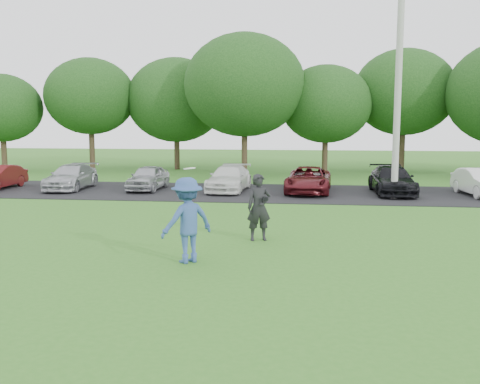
% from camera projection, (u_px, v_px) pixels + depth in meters
% --- Properties ---
extents(ground, '(100.00, 100.00, 0.00)m').
position_uv_depth(ground, '(220.00, 270.00, 11.95)').
color(ground, '#337120').
rests_on(ground, ground).
extents(parking_lot, '(32.00, 6.50, 0.03)m').
position_uv_depth(parking_lot, '(266.00, 193.00, 24.73)').
color(parking_lot, black).
rests_on(parking_lot, ground).
extents(utility_pole, '(0.28, 0.28, 9.95)m').
position_uv_depth(utility_pole, '(398.00, 80.00, 22.15)').
color(utility_pole, '#AEADA8').
rests_on(utility_pole, ground).
extents(frisbee_player, '(1.47, 1.42, 2.29)m').
position_uv_depth(frisbee_player, '(187.00, 220.00, 12.50)').
color(frisbee_player, '#32508F').
rests_on(frisbee_player, ground).
extents(camera_bystander, '(0.78, 0.62, 1.86)m').
position_uv_depth(camera_bystander, '(259.00, 207.00, 14.82)').
color(camera_bystander, black).
rests_on(camera_bystander, ground).
extents(parked_cars, '(27.77, 4.53, 1.23)m').
position_uv_depth(parked_cars, '(281.00, 180.00, 24.67)').
color(parked_cars, '#521213').
rests_on(parked_cars, parking_lot).
extents(tree_row, '(42.39, 9.85, 8.64)m').
position_uv_depth(tree_row, '(302.00, 95.00, 33.49)').
color(tree_row, '#38281C').
rests_on(tree_row, ground).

